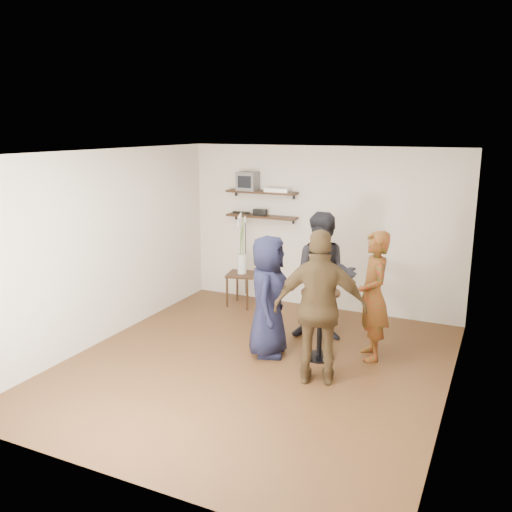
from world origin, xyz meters
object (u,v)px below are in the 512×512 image
at_px(side_table, 242,279).
at_px(drinks_table, 320,315).
at_px(person_dark, 324,277).
at_px(person_navy, 268,296).
at_px(person_plaid, 373,296).
at_px(dvd_deck, 278,190).
at_px(person_brown, 320,308).
at_px(crt_monitor, 248,181).
at_px(radio, 260,212).

height_order(side_table, drinks_table, drinks_table).
bearing_deg(person_dark, person_navy, -135.26).
xyz_separation_m(side_table, person_plaid, (2.42, -1.16, 0.36)).
height_order(dvd_deck, person_dark, dvd_deck).
distance_m(dvd_deck, drinks_table, 2.63).
xyz_separation_m(person_plaid, person_brown, (-0.39, -0.93, 0.07)).
distance_m(crt_monitor, side_table, 1.60).
xyz_separation_m(crt_monitor, drinks_table, (1.88, -1.82, -1.45)).
xyz_separation_m(dvd_deck, side_table, (-0.48, -0.36, -1.44)).
bearing_deg(person_plaid, radio, -150.86).
bearing_deg(drinks_table, person_brown, -72.05).
bearing_deg(person_navy, side_table, 22.23).
bearing_deg(drinks_table, side_table, 141.39).
bearing_deg(person_brown, person_plaid, -130.50).
bearing_deg(person_dark, radio, 127.48).
relative_size(drinks_table, person_plaid, 0.54).
distance_m(side_table, person_dark, 1.90).
xyz_separation_m(crt_monitor, dvd_deck, (0.53, 0.00, -0.12)).
xyz_separation_m(person_dark, person_navy, (-0.48, -0.80, -0.10)).
xyz_separation_m(dvd_deck, radio, (-0.32, 0.00, -0.38)).
bearing_deg(person_plaid, drinks_table, -90.00).
bearing_deg(side_table, dvd_deck, 37.32).
height_order(side_table, person_plaid, person_plaid).
xyz_separation_m(drinks_table, person_plaid, (0.59, 0.30, 0.25)).
distance_m(drinks_table, person_brown, 0.74).
relative_size(dvd_deck, radio, 1.82).
height_order(crt_monitor, radio, crt_monitor).
relative_size(dvd_deck, side_table, 0.73).
xyz_separation_m(crt_monitor, side_table, (0.06, -0.36, -1.56)).
bearing_deg(person_navy, person_dark, -44.74).
xyz_separation_m(radio, person_navy, (1.03, -1.98, -0.73)).
xyz_separation_m(side_table, person_dark, (1.66, -0.82, 0.43)).
height_order(person_dark, person_navy, person_dark).
bearing_deg(radio, person_navy, -62.61).
distance_m(radio, drinks_table, 2.65).
relative_size(dvd_deck, person_brown, 0.22).
xyz_separation_m(radio, person_plaid, (2.26, -1.52, -0.69)).
bearing_deg(person_brown, person_dark, -91.75).
bearing_deg(side_table, person_navy, -53.84).
bearing_deg(crt_monitor, person_brown, -49.60).
bearing_deg(crt_monitor, person_plaid, -31.57).
relative_size(crt_monitor, drinks_table, 0.36).
height_order(person_plaid, person_brown, person_brown).
bearing_deg(drinks_table, person_navy, -166.07).
height_order(radio, side_table, radio).
distance_m(person_plaid, person_brown, 1.01).
bearing_deg(radio, person_brown, -52.60).
height_order(radio, person_brown, person_brown).
height_order(person_navy, person_brown, person_brown).
distance_m(side_table, person_navy, 2.03).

